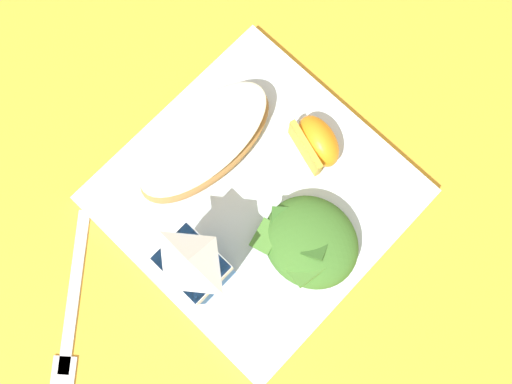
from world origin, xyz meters
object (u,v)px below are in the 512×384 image
green_salad_pile (312,241)px  metal_fork (71,314)px  orange_wedge_front (317,142)px  white_plate (256,195)px  milk_carton (195,265)px  cheesy_pizza_bread (207,140)px

green_salad_pile → metal_fork: (0.13, 0.22, -0.03)m
orange_wedge_front → white_plate: bearing=82.9°
white_plate → milk_carton: (-0.01, 0.10, 0.07)m
green_salad_pile → orange_wedge_front: (0.07, -0.08, -0.00)m
white_plate → orange_wedge_front: size_ratio=4.13×
green_salad_pile → orange_wedge_front: 0.10m
green_salad_pile → milk_carton: (0.06, 0.10, 0.04)m
cheesy_pizza_bread → orange_wedge_front: (-0.08, -0.08, 0.00)m
green_salad_pile → milk_carton: bearing=57.3°
cheesy_pizza_bread → orange_wedge_front: orange_wedge_front is taller
milk_carton → orange_wedge_front: size_ratio=1.62×
milk_carton → white_plate: bearing=-81.5°
metal_fork → white_plate: bearing=-103.1°
white_plate → green_salad_pile: 0.08m
cheesy_pizza_bread → green_salad_pile: 0.15m
green_salad_pile → orange_wedge_front: size_ratio=1.51×
orange_wedge_front → metal_fork: 0.31m
cheesy_pizza_bread → milk_carton: (-0.09, 0.10, 0.04)m
orange_wedge_front → milk_carton: bearing=91.4°
white_plate → metal_fork: size_ratio=1.81×
orange_wedge_front → metal_fork: size_ratio=0.44×
metal_fork → green_salad_pile: bearing=-119.8°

